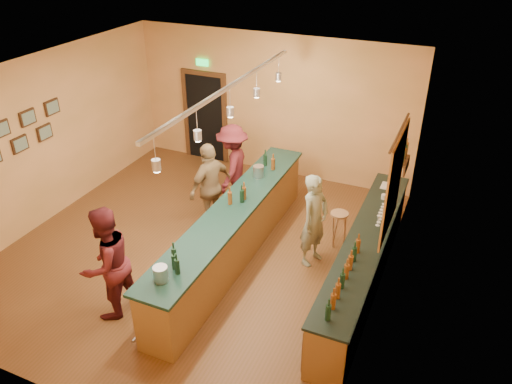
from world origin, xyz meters
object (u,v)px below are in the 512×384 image
at_px(customer_b, 211,187).
at_px(back_counter, 364,261).
at_px(bartender, 314,220).
at_px(customer_c, 233,166).
at_px(bar_stool, 339,220).
at_px(tasting_bar, 233,229).
at_px(customer_a, 107,264).

bearing_deg(customer_b, back_counter, 96.12).
relative_size(back_counter, bartender, 2.71).
relative_size(customer_c, bar_stool, 2.65).
bearing_deg(tasting_bar, customer_a, -119.19).
xyz_separation_m(tasting_bar, customer_c, (-0.83, 1.69, 0.28)).
bearing_deg(bartender, customer_a, 153.25).
xyz_separation_m(customer_b, customer_c, (0.02, 0.91, 0.01)).
relative_size(bartender, customer_a, 0.92).
bearing_deg(customer_b, bartender, 99.33).
height_order(back_counter, tasting_bar, tasting_bar).
relative_size(customer_a, customer_c, 1.03).
relative_size(back_counter, customer_b, 2.60).
xyz_separation_m(customer_a, customer_c, (0.27, 3.64, -0.02)).
bearing_deg(tasting_bar, customer_c, 116.16).
height_order(customer_a, bar_stool, customer_a).
height_order(tasting_bar, bar_stool, tasting_bar).
xyz_separation_m(bartender, customer_b, (-2.14, 0.29, 0.04)).
relative_size(bartender, customer_b, 0.96).
height_order(tasting_bar, customer_c, customer_c).
relative_size(customer_b, bar_stool, 2.62).
xyz_separation_m(bartender, customer_a, (-2.39, -2.45, 0.07)).
xyz_separation_m(back_counter, customer_b, (-3.09, 0.59, 0.39)).
relative_size(tasting_bar, customer_c, 2.88).
distance_m(bartender, customer_b, 2.16).
relative_size(tasting_bar, customer_b, 2.91).
bearing_deg(back_counter, tasting_bar, -175.38).
bearing_deg(customer_a, bar_stool, 148.69).
relative_size(back_counter, customer_a, 2.50).
xyz_separation_m(tasting_bar, customer_a, (-1.09, -1.96, 0.30)).
height_order(back_counter, customer_c, customer_c).
relative_size(customer_b, customer_c, 0.99).
bearing_deg(customer_b, customer_a, 11.74).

